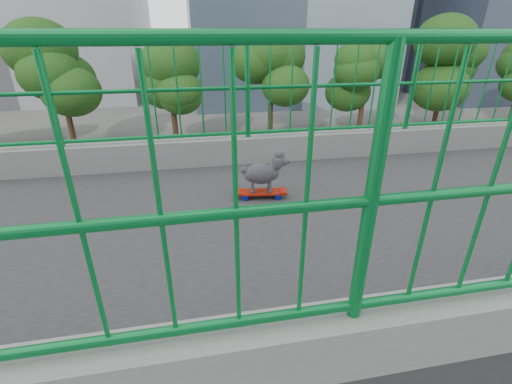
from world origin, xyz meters
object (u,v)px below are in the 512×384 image
object	(u,v)px
car_0	(189,303)
car_6	(427,223)
poodle	(264,172)
car_4	(26,174)
car_3	(405,166)
car_2	(98,216)
skateboard	(261,193)
car_5	(489,265)
car_1	(155,251)

from	to	relation	value
car_0	car_6	distance (m)	10.95
poodle	car_4	world-z (taller)	poodle
car_3	car_4	distance (m)	22.99
car_3	car_2	bearing A→B (deg)	100.44
skateboard	car_6	xyz separation A→B (m)	(-8.79, 9.36, -6.39)
car_4	car_5	distance (m)	23.90
car_2	car_4	distance (m)	8.37
car_1	car_5	bearing A→B (deg)	75.10
car_0	car_5	xyz separation A→B (m)	(0.00, 10.75, -0.06)
car_2	car_1	bearing A→B (deg)	-139.31
car_3	car_0	bearing A→B (deg)	125.75
car_0	poodle	bearing A→B (deg)	11.40
poodle	car_6	xyz separation A→B (m)	(-8.80, 9.34, -6.60)
skateboard	car_1	size ratio (longest dim) A/B	0.12
poodle	car_2	distance (m)	14.58
skateboard	car_5	distance (m)	12.84
car_5	car_6	xyz separation A→B (m)	(-3.20, -0.28, -0.02)
poodle	car_3	world-z (taller)	poodle
skateboard	car_2	size ratio (longest dim) A/B	0.09
car_3	car_5	size ratio (longest dim) A/B	1.29
skateboard	car_4	distance (m)	22.13
car_3	car_5	world-z (taller)	car_3
car_3	car_6	distance (m)	7.01
poodle	car_5	size ratio (longest dim) A/B	0.10
car_4	car_1	bearing A→B (deg)	-139.66
car_2	car_4	size ratio (longest dim) A/B	1.37
poodle	car_6	size ratio (longest dim) A/B	0.09
car_0	car_3	size ratio (longest dim) A/B	0.81
car_2	car_5	world-z (taller)	car_2
skateboard	car_5	bearing A→B (deg)	127.62
car_1	car_3	bearing A→B (deg)	113.64
car_0	car_5	distance (m)	10.75
car_0	car_1	size ratio (longest dim) A/B	1.08
skateboard	poodle	bearing A→B (deg)	90.00
car_1	car_4	bearing A→B (deg)	-139.66
car_0	car_6	bearing A→B (deg)	107.00
poodle	car_0	size ratio (longest dim) A/B	0.10
poodle	car_5	bearing A→B (deg)	127.69
car_1	skateboard	bearing A→B (deg)	15.19
car_4	car_6	bearing A→B (deg)	-115.75
poodle	car_4	bearing A→B (deg)	-142.64
car_2	car_5	distance (m)	16.11
car_1	car_3	world-z (taller)	car_3
car_1	car_4	size ratio (longest dim) A/B	1.00
car_2	car_0	bearing A→B (deg)	-147.78
car_2	skateboard	bearing A→B (deg)	-156.81
car_6	poodle	bearing A→B (deg)	-46.72
skateboard	car_0	xyz separation A→B (m)	(-5.59, -1.11, -6.30)
car_2	car_6	world-z (taller)	car_2
skateboard	car_2	bearing A→B (deg)	-149.31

